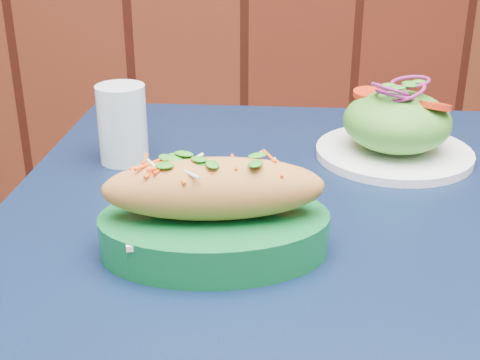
{
  "coord_description": "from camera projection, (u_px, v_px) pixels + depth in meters",
  "views": [
    {
      "loc": [
        -0.15,
        0.67,
        1.11
      ],
      "look_at": [
        -0.11,
        1.34,
        0.81
      ],
      "focal_mm": 50.0,
      "sensor_mm": 36.0,
      "label": 1
    }
  ],
  "objects": [
    {
      "name": "banh_mi_basket",
      "position": [
        214.0,
        213.0,
        0.7
      ],
      "size": [
        0.25,
        0.16,
        0.11
      ],
      "rotation": [
        0.0,
        0.0,
        -0.01
      ],
      "color": "#0D6029",
      "rests_on": "cafe_table"
    },
    {
      "name": "water_glass",
      "position": [
        122.0,
        124.0,
        0.93
      ],
      "size": [
        0.07,
        0.07,
        0.11
      ],
      "primitive_type": "cylinder",
      "color": "silver",
      "rests_on": "cafe_table"
    },
    {
      "name": "cafe_table",
      "position": [
        323.0,
        268.0,
        0.85
      ],
      "size": [
        0.9,
        0.9,
        0.75
      ],
      "rotation": [
        0.0,
        0.0,
        -0.14
      ],
      "color": "black",
      "rests_on": "ground"
    },
    {
      "name": "salad_plate",
      "position": [
        396.0,
        127.0,
        0.95
      ],
      "size": [
        0.22,
        0.22,
        0.12
      ],
      "rotation": [
        0.0,
        0.0,
        0.15
      ],
      "color": "white",
      "rests_on": "cafe_table"
    }
  ]
}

